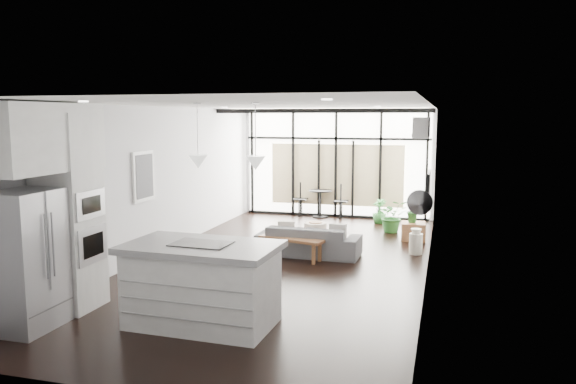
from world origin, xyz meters
The scene contains 28 objects.
floor centered at (0.00, 0.00, 0.00)m, with size 5.00×10.00×0.00m, color black.
ceiling centered at (0.00, 0.00, 2.80)m, with size 5.00×10.00×0.00m, color white.
wall_left centered at (-2.50, 0.00, 1.40)m, with size 0.02×10.00×2.80m, color silver.
wall_right centered at (2.50, 0.00, 1.40)m, with size 0.02×10.00×2.80m, color silver.
wall_back centered at (0.00, 5.00, 1.40)m, with size 5.00×0.02×2.80m, color silver.
wall_front centered at (0.00, -5.00, 1.40)m, with size 5.00×0.02×2.80m, color silver.
glazing centered at (0.00, 4.88, 1.40)m, with size 5.00×0.20×2.80m, color black.
skylight centered at (0.00, 4.00, 2.77)m, with size 4.70×1.90×0.06m, color white.
neighbour_building centered at (0.00, 4.95, 1.10)m, with size 3.50×0.02×1.60m, color beige.
island centered at (-0.14, -3.17, 0.52)m, with size 1.91×1.13×1.04m, color white.
cooktop centered at (-0.14, -3.17, 1.05)m, with size 0.72×0.48×0.01m, color black.
fridge centered at (-2.17, -3.85, 0.86)m, with size 0.67×0.83×1.73m, color #AEADB3.
appliance_column centered at (-2.14, -3.05, 1.33)m, with size 0.69×0.72×2.66m, color white.
upper_cabinets centered at (-2.12, -3.50, 2.35)m, with size 0.62×1.75×0.86m, color white.
pendant_left centered at (-0.40, -2.65, 2.02)m, with size 0.26×0.26×0.18m, color white.
pendant_right centered at (0.40, -2.65, 2.02)m, with size 0.26×0.26×0.18m, color white.
sofa centered at (0.29, 0.69, 0.38)m, with size 1.94×0.57×0.76m, color #4E4E51.
console_bench centered at (0.06, 0.31, 0.20)m, with size 1.25×0.31×0.40m, color brown.
pouf centered at (0.13, 1.96, 0.19)m, with size 0.48×0.48×0.38m, color beige.
crate centered at (2.13, 2.58, 0.19)m, with size 0.50×0.50×0.38m, color brown.
plant_tall centered at (1.62, 3.28, 0.29)m, with size 0.67×0.74×0.58m, color #2A6E2A.
plant_med centered at (1.22, 4.27, 0.17)m, with size 0.34×0.61×0.34m, color #2A6E2A.
plant_crate centered at (2.13, 2.58, 0.49)m, with size 0.29×0.53×0.23m, color #2A6E2A.
milk_can centered at (2.25, 1.33, 0.25)m, with size 0.25×0.25×0.50m, color beige.
bistro_set centered at (-0.36, 4.71, 0.34)m, with size 1.40×0.56×0.67m, color black.
tv centered at (2.46, 1.00, 1.30)m, with size 0.05×1.10×0.65m, color black.
ac_unit centered at (2.38, -0.80, 2.45)m, with size 0.22×0.90×0.30m, color silver.
framed_art centered at (-2.47, -0.50, 1.55)m, with size 0.04×0.70×0.90m, color black.
Camera 1 is at (2.74, -9.43, 2.61)m, focal length 35.00 mm.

